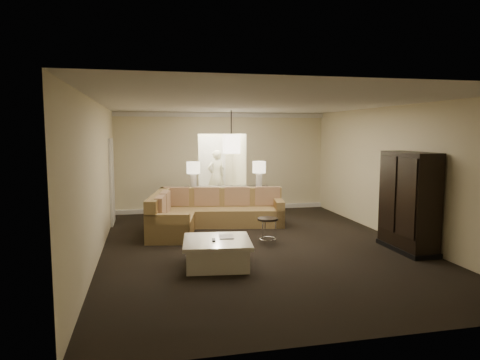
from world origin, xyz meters
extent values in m
plane|color=black|center=(0.00, 0.00, 0.00)|extent=(8.00, 8.00, 0.00)
cube|color=beige|center=(0.00, 4.00, 1.40)|extent=(6.00, 0.04, 2.80)
cube|color=beige|center=(0.00, -4.00, 1.40)|extent=(6.00, 0.04, 2.80)
cube|color=beige|center=(-3.00, 0.00, 1.40)|extent=(0.04, 8.00, 2.80)
cube|color=beige|center=(3.00, 0.00, 1.40)|extent=(0.04, 8.00, 2.80)
cube|color=silver|center=(0.00, 0.00, 2.80)|extent=(6.00, 8.00, 0.02)
cube|color=silver|center=(0.00, 3.95, 2.73)|extent=(6.00, 0.10, 0.12)
cube|color=silver|center=(0.00, 3.95, 0.06)|extent=(6.00, 0.10, 0.12)
cube|color=silver|center=(-2.97, 2.80, 1.05)|extent=(0.05, 0.90, 2.10)
cube|color=beige|center=(0.00, 5.00, 0.00)|extent=(1.40, 2.00, 0.01)
cube|color=beige|center=(-0.70, 5.00, 1.40)|extent=(0.04, 2.00, 2.80)
cube|color=beige|center=(0.70, 5.00, 1.40)|extent=(0.04, 2.00, 2.80)
cube|color=beige|center=(0.00, 6.00, 1.40)|extent=(1.40, 0.04, 2.80)
cube|color=silver|center=(0.00, 5.97, 1.05)|extent=(0.90, 0.05, 2.10)
cube|color=brown|center=(-0.39, 2.03, 0.21)|extent=(3.12, 1.44, 0.42)
cube|color=brown|center=(-1.64, 1.09, 0.21)|extent=(1.15, 1.54, 0.42)
cube|color=brown|center=(-0.33, 2.35, 0.65)|extent=(2.99, 0.80, 0.46)
cube|color=brown|center=(-1.87, 1.65, 0.65)|extent=(0.68, 2.40, 0.46)
cube|color=brown|center=(0.98, 1.77, 0.31)|extent=(0.36, 0.92, 0.62)
cube|color=brown|center=(-1.75, 0.50, 0.31)|extent=(0.92, 0.36, 0.62)
cube|color=#A87D59|center=(-1.42, 2.51, 0.67)|extent=(0.64, 0.27, 0.46)
cube|color=#A87D59|center=(-0.69, 2.37, 0.67)|extent=(0.64, 0.27, 0.46)
cube|color=#A87D59|center=(0.05, 2.23, 0.67)|extent=(0.64, 0.27, 0.46)
cube|color=#A87D59|center=(0.79, 2.09, 0.67)|extent=(0.64, 0.27, 0.46)
cube|color=#A87D59|center=(-1.74, 1.72, 0.67)|extent=(0.27, 0.62, 0.46)
cube|color=#A87D59|center=(-1.87, 1.04, 0.67)|extent=(0.27, 0.62, 0.46)
cube|color=silver|center=(-1.01, -1.08, 0.19)|extent=(1.12, 1.12, 0.38)
cube|color=silver|center=(-1.01, -1.08, 0.41)|extent=(1.25, 1.25, 0.07)
cube|color=black|center=(-1.07, -1.13, 0.46)|extent=(0.08, 0.18, 0.02)
cube|color=beige|center=(-0.82, -0.93, 0.45)|extent=(0.28, 0.36, 0.01)
cube|color=black|center=(-0.13, 2.72, 0.82)|extent=(2.24, 0.73, 0.06)
cube|color=black|center=(-1.12, 2.82, 0.40)|extent=(0.13, 0.45, 0.80)
cube|color=black|center=(0.87, 2.61, 0.40)|extent=(0.13, 0.45, 0.80)
cube|color=black|center=(-0.13, 2.72, 0.12)|extent=(2.13, 0.67, 0.04)
cube|color=black|center=(2.69, -0.94, 0.94)|extent=(0.52, 1.25, 1.88)
cube|color=black|center=(2.42, -1.26, 1.08)|extent=(0.03, 0.56, 1.43)
cube|color=black|center=(2.42, -0.63, 1.08)|extent=(0.03, 0.56, 1.43)
cube|color=black|center=(2.69, -0.94, 0.04)|extent=(0.56, 1.31, 0.09)
cylinder|color=black|center=(0.23, 0.13, 0.50)|extent=(0.42, 0.42, 0.04)
torus|color=silver|center=(0.23, 0.13, 0.09)|extent=(0.35, 0.35, 0.02)
cylinder|color=silver|center=(0.39, 0.12, 0.25)|extent=(0.02, 0.02, 0.49)
cylinder|color=silver|center=(0.17, 0.28, 0.25)|extent=(0.02, 0.02, 0.49)
cylinder|color=silver|center=(0.14, 0.00, 0.25)|extent=(0.02, 0.02, 0.49)
cylinder|color=white|center=(-0.97, 2.81, 1.02)|extent=(0.16, 0.16, 0.35)
cylinder|color=beige|center=(-0.97, 2.81, 1.35)|extent=(0.34, 0.34, 0.30)
cylinder|color=white|center=(0.72, 2.63, 1.02)|extent=(0.16, 0.16, 0.35)
cylinder|color=beige|center=(0.72, 2.63, 1.35)|extent=(0.34, 0.34, 0.30)
cylinder|color=black|center=(0.00, 2.70, 2.50)|extent=(0.02, 0.02, 0.60)
cube|color=#F7E1C0|center=(0.00, 2.70, 1.95)|extent=(0.38, 0.38, 0.48)
imported|color=beige|center=(0.07, 5.55, 0.93)|extent=(0.78, 0.64, 1.86)
camera|label=1|loc=(-2.15, -8.03, 2.25)|focal=32.00mm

